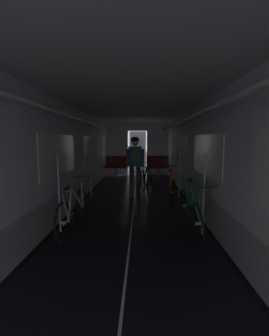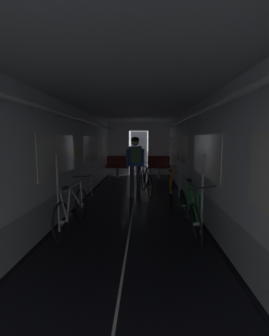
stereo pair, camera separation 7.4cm
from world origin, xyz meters
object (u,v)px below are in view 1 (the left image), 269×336
at_px(bench_seat_far_right, 158,165).
at_px(person_cyclist_aisle, 135,160).
at_px(bench_seat_far_left, 116,165).
at_px(bicycle_green, 191,211).
at_px(bicycle_silver, 74,210).
at_px(bicycle_black_in_aisle, 146,182).
at_px(bicycle_orange, 171,187).

distance_m(bench_seat_far_right, person_cyclist_aisle, 3.52).
relative_size(bench_seat_far_left, bench_seat_far_right, 1.00).
bearing_deg(bicycle_green, bench_seat_far_left, 108.71).
relative_size(bicycle_silver, bicycle_black_in_aisle, 1.01).
bearing_deg(bench_seat_far_right, bicycle_black_in_aisle, -100.28).
relative_size(bench_seat_far_right, bicycle_silver, 0.58).
xyz_separation_m(bench_seat_far_right, person_cyclist_aisle, (-0.89, -3.37, 0.50)).
bearing_deg(bicycle_orange, bicycle_green, -87.84).
relative_size(person_cyclist_aisle, bicycle_black_in_aisle, 1.04).
bearing_deg(bench_seat_far_left, bicycle_orange, -63.08).
distance_m(bench_seat_far_right, bicycle_silver, 6.21).
relative_size(bench_seat_far_left, person_cyclist_aisle, 0.57).
bearing_deg(bicycle_silver, bicycle_black_in_aisle, 63.82).
height_order(bench_seat_far_right, bicycle_black_in_aisle, bench_seat_far_right).
relative_size(bicycle_green, bicycle_black_in_aisle, 1.01).
distance_m(bicycle_green, bicycle_black_in_aisle, 2.86).
bearing_deg(bicycle_black_in_aisle, bench_seat_far_right, 79.72).
bearing_deg(bench_seat_far_right, bicycle_orange, -88.38).
relative_size(bicycle_silver, bicycle_green, 1.00).
xyz_separation_m(bicycle_silver, bicycle_black_in_aisle, (1.37, 2.79, 0.00)).
distance_m(bench_seat_far_right, bicycle_green, 5.87).
xyz_separation_m(bicycle_silver, bicycle_green, (2.12, 0.04, -0.00)).
relative_size(bicycle_green, person_cyclist_aisle, 0.98).
bearing_deg(bicycle_black_in_aisle, bicycle_green, -74.79).
height_order(bench_seat_far_right, bicycle_green, same).
relative_size(bench_seat_far_left, bicycle_black_in_aisle, 0.59).
relative_size(bench_seat_far_right, bicycle_green, 0.58).
relative_size(bicycle_orange, bicycle_silver, 1.00).
distance_m(bicycle_orange, bicycle_black_in_aisle, 0.93).
relative_size(bicycle_orange, bicycle_green, 1.00).
height_order(bicycle_silver, person_cyclist_aisle, person_cyclist_aisle).
height_order(bicycle_green, person_cyclist_aisle, person_cyclist_aisle).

